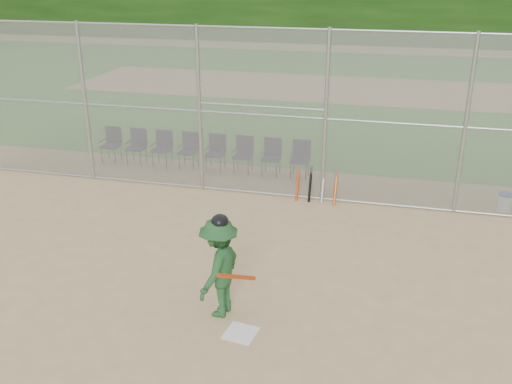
% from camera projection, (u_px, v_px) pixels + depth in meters
% --- Properties ---
extents(ground, '(100.00, 100.00, 0.00)m').
position_uv_depth(ground, '(219.00, 310.00, 9.33)').
color(ground, tan).
rests_on(ground, ground).
extents(grass_strip, '(100.00, 100.00, 0.00)m').
position_uv_depth(grass_strip, '(339.00, 89.00, 25.53)').
color(grass_strip, '#2A6E21').
rests_on(grass_strip, ground).
extents(dirt_patch_far, '(24.00, 24.00, 0.00)m').
position_uv_depth(dirt_patch_far, '(339.00, 89.00, 25.53)').
color(dirt_patch_far, tan).
rests_on(dirt_patch_far, ground).
extents(backstop_fence, '(16.09, 0.09, 4.00)m').
position_uv_depth(backstop_fence, '(282.00, 113.00, 13.06)').
color(backstop_fence, gray).
rests_on(backstop_fence, ground).
extents(home_plate, '(0.53, 0.53, 0.02)m').
position_uv_depth(home_plate, '(241.00, 333.00, 8.73)').
color(home_plate, silver).
rests_on(home_plate, ground).
extents(batter_at_plate, '(1.02, 1.35, 1.75)m').
position_uv_depth(batter_at_plate, '(219.00, 267.00, 8.94)').
color(batter_at_plate, '#1F4D25').
rests_on(batter_at_plate, ground).
extents(water_cooler, '(0.33, 0.33, 0.42)m').
position_uv_depth(water_cooler, '(505.00, 202.00, 12.99)').
color(water_cooler, white).
rests_on(water_cooler, ground).
extents(spare_bats, '(0.96, 0.37, 0.83)m').
position_uv_depth(spare_bats, '(316.00, 185.00, 13.43)').
color(spare_bats, '#D84C14').
rests_on(spare_bats, ground).
extents(chair_0, '(0.54, 0.52, 0.96)m').
position_uv_depth(chair_0, '(111.00, 145.00, 16.11)').
color(chair_0, '#0F0E36').
rests_on(chair_0, ground).
extents(chair_1, '(0.54, 0.52, 0.96)m').
position_uv_depth(chair_1, '(136.00, 147.00, 15.93)').
color(chair_1, '#0F0E36').
rests_on(chair_1, ground).
extents(chair_2, '(0.54, 0.52, 0.96)m').
position_uv_depth(chair_2, '(162.00, 149.00, 15.76)').
color(chair_2, '#0F0E36').
rests_on(chair_2, ground).
extents(chair_3, '(0.54, 0.52, 0.96)m').
position_uv_depth(chair_3, '(188.00, 151.00, 15.59)').
color(chair_3, '#0F0E36').
rests_on(chair_3, ground).
extents(chair_4, '(0.54, 0.52, 0.96)m').
position_uv_depth(chair_4, '(215.00, 153.00, 15.42)').
color(chair_4, '#0F0E36').
rests_on(chair_4, ground).
extents(chair_5, '(0.54, 0.52, 0.96)m').
position_uv_depth(chair_5, '(243.00, 155.00, 15.24)').
color(chair_5, '#0F0E36').
rests_on(chair_5, ground).
extents(chair_6, '(0.54, 0.52, 0.96)m').
position_uv_depth(chair_6, '(271.00, 158.00, 15.07)').
color(chair_6, '#0F0E36').
rests_on(chair_6, ground).
extents(chair_7, '(0.54, 0.52, 0.96)m').
position_uv_depth(chair_7, '(300.00, 160.00, 14.90)').
color(chair_7, '#0F0E36').
rests_on(chair_7, ground).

